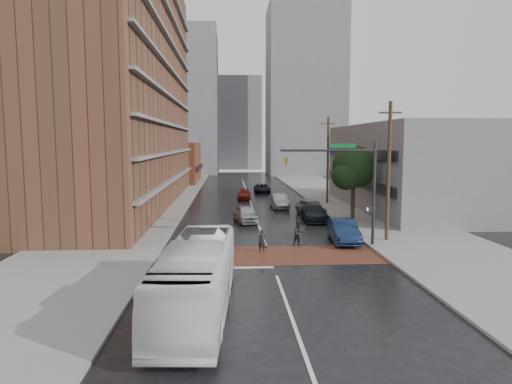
{
  "coord_description": "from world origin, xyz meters",
  "views": [
    {
      "loc": [
        -2.52,
        -27.7,
        7.17
      ],
      "look_at": [
        -0.55,
        5.48,
        3.5
      ],
      "focal_mm": 32.0,
      "sensor_mm": 36.0,
      "label": 1
    }
  ],
  "objects": [
    {
      "name": "sidewalk_west",
      "position": [
        -11.5,
        25.0,
        0.07
      ],
      "size": [
        9.0,
        90.0,
        0.15
      ],
      "primitive_type": "cube",
      "color": "gray",
      "rests_on": "ground"
    },
    {
      "name": "utility_pole_near",
      "position": [
        8.8,
        4.0,
        5.14
      ],
      "size": [
        1.6,
        0.26,
        10.0
      ],
      "color": "#473321",
      "rests_on": "ground"
    },
    {
      "name": "car_parked_far",
      "position": [
        5.44,
        16.0,
        0.81
      ],
      "size": [
        2.76,
        5.05,
        1.63
      ],
      "primitive_type": "imported",
      "rotation": [
        0.0,
        0.0,
        0.18
      ],
      "color": "#989A9F",
      "rests_on": "ground"
    },
    {
      "name": "car_parked_near",
      "position": [
        5.65,
        4.0,
        0.82
      ],
      "size": [
        2.04,
        5.07,
        1.64
      ],
      "primitive_type": "imported",
      "rotation": [
        0.0,
        0.0,
        -0.06
      ],
      "color": "#132343",
      "rests_on": "ground"
    },
    {
      "name": "storefront_west",
      "position": [
        -12.0,
        54.0,
        3.5
      ],
      "size": [
        8.0,
        16.0,
        7.0
      ],
      "primitive_type": "cube",
      "color": "brown",
      "rests_on": "ground"
    },
    {
      "name": "car_travel_c",
      "position": [
        -0.66,
        29.0,
        0.59
      ],
      "size": [
        1.83,
        4.12,
        1.18
      ],
      "primitive_type": "imported",
      "rotation": [
        0.0,
        0.0,
        -0.04
      ],
      "color": "maroon",
      "rests_on": "ground"
    },
    {
      "name": "suv_travel",
      "position": [
        2.11,
        35.91,
        0.63
      ],
      "size": [
        2.16,
        4.59,
        1.27
      ],
      "primitive_type": "imported",
      "rotation": [
        0.0,
        0.0,
        0.01
      ],
      "color": "black",
      "rests_on": "ground"
    },
    {
      "name": "distant_tower_east",
      "position": [
        14.0,
        72.0,
        18.0
      ],
      "size": [
        16.0,
        14.0,
        36.0
      ],
      "primitive_type": "cube",
      "color": "gray",
      "rests_on": "ground"
    },
    {
      "name": "signal_mast",
      "position": [
        5.85,
        2.5,
        4.73
      ],
      "size": [
        6.5,
        0.3,
        7.2
      ],
      "color": "#2D2D33",
      "rests_on": "ground"
    },
    {
      "name": "apartment_block",
      "position": [
        -14.0,
        24.0,
        14.0
      ],
      "size": [
        10.0,
        44.0,
        28.0
      ],
      "primitive_type": "cube",
      "color": "brown",
      "rests_on": "ground"
    },
    {
      "name": "distant_tower_center",
      "position": [
        0.0,
        95.0,
        12.0
      ],
      "size": [
        12.0,
        10.0,
        24.0
      ],
      "primitive_type": "cube",
      "color": "gray",
      "rests_on": "ground"
    },
    {
      "name": "crosswalk",
      "position": [
        0.0,
        0.5,
        0.01
      ],
      "size": [
        14.0,
        5.0,
        0.02
      ],
      "primitive_type": "cube",
      "color": "brown",
      "rests_on": "ground"
    },
    {
      "name": "building_east",
      "position": [
        16.5,
        20.0,
        4.5
      ],
      "size": [
        11.0,
        26.0,
        9.0
      ],
      "primitive_type": "cube",
      "color": "gray",
      "rests_on": "ground"
    },
    {
      "name": "car_travel_a",
      "position": [
        -1.06,
        12.51,
        0.76
      ],
      "size": [
        2.49,
        4.68,
        1.51
      ],
      "primitive_type": "imported",
      "rotation": [
        0.0,
        0.0,
        0.17
      ],
      "color": "#AAABB2",
      "rests_on": "ground"
    },
    {
      "name": "car_travel_b",
      "position": [
        2.91,
        21.16,
        0.78
      ],
      "size": [
        1.85,
        4.79,
        1.56
      ],
      "primitive_type": "imported",
      "rotation": [
        0.0,
        0.0,
        0.04
      ],
      "color": "#9B9CA2",
      "rests_on": "ground"
    },
    {
      "name": "street_tree",
      "position": [
        8.52,
        12.03,
        4.73
      ],
      "size": [
        4.2,
        4.1,
        6.9
      ],
      "color": "#332319",
      "rests_on": "ground"
    },
    {
      "name": "sidewalk_east",
      "position": [
        11.5,
        25.0,
        0.07
      ],
      "size": [
        9.0,
        90.0,
        0.15
      ],
      "primitive_type": "cube",
      "color": "gray",
      "rests_on": "ground"
    },
    {
      "name": "car_parked_mid",
      "position": [
        5.2,
        12.85,
        0.74
      ],
      "size": [
        2.3,
        5.19,
        1.48
      ],
      "primitive_type": "imported",
      "rotation": [
        0.0,
        0.0,
        -0.04
      ],
      "color": "black",
      "rests_on": "ground"
    },
    {
      "name": "distant_tower_west",
      "position": [
        -14.0,
        78.0,
        16.0
      ],
      "size": [
        18.0,
        16.0,
        32.0
      ],
      "primitive_type": "cube",
      "color": "gray",
      "rests_on": "ground"
    },
    {
      "name": "ground",
      "position": [
        0.0,
        0.0,
        0.0
      ],
      "size": [
        160.0,
        160.0,
        0.0
      ],
      "primitive_type": "plane",
      "color": "black",
      "rests_on": "ground"
    },
    {
      "name": "utility_pole_far",
      "position": [
        8.8,
        24.0,
        5.14
      ],
      "size": [
        1.6,
        0.26,
        10.0
      ],
      "color": "#473321",
      "rests_on": "ground"
    },
    {
      "name": "pedestrian_b",
      "position": [
        2.27,
        3.0,
        0.88
      ],
      "size": [
        1.03,
        0.92,
        1.76
      ],
      "primitive_type": "imported",
      "rotation": [
        0.0,
        0.0,
        0.36
      ],
      "color": "black",
      "rests_on": "ground"
    },
    {
      "name": "transit_bus",
      "position": [
        -3.89,
        -8.94,
        1.52
      ],
      "size": [
        3.21,
        11.06,
        3.04
      ],
      "primitive_type": "imported",
      "rotation": [
        0.0,
        0.0,
        -0.06
      ],
      "color": "white",
      "rests_on": "ground"
    },
    {
      "name": "pedestrian_a",
      "position": [
        -0.4,
        1.28,
        0.75
      ],
      "size": [
        0.57,
        0.4,
        1.5
      ],
      "primitive_type": "imported",
      "rotation": [
        0.0,
        0.0,
        -0.08
      ],
      "color": "black",
      "rests_on": "ground"
    }
  ]
}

